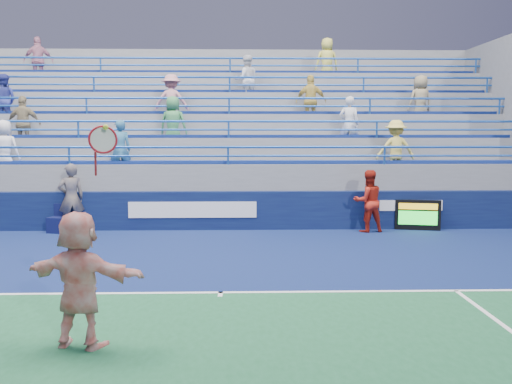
{
  "coord_description": "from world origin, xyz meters",
  "views": [
    {
      "loc": [
        0.35,
        -9.59,
        2.76
      ],
      "look_at": [
        0.68,
        2.5,
        1.5
      ],
      "focal_mm": 40.0,
      "sensor_mm": 36.0,
      "label": 1
    }
  ],
  "objects_px": {
    "ball_girl": "(368,201)",
    "tennis_player": "(79,279)",
    "serve_speed_board": "(418,215)",
    "judge_chair": "(58,224)",
    "line_judge": "(71,198)"
  },
  "relations": [
    {
      "from": "ball_girl",
      "to": "tennis_player",
      "type": "bearing_deg",
      "value": 46.48
    },
    {
      "from": "serve_speed_board",
      "to": "ball_girl",
      "type": "xyz_separation_m",
      "value": [
        -1.47,
        -0.23,
        0.43
      ]
    },
    {
      "from": "serve_speed_board",
      "to": "judge_chair",
      "type": "distance_m",
      "value": 10.07
    },
    {
      "from": "line_judge",
      "to": "ball_girl",
      "type": "bearing_deg",
      "value": 157.41
    },
    {
      "from": "serve_speed_board",
      "to": "tennis_player",
      "type": "relative_size",
      "value": 0.44
    },
    {
      "from": "judge_chair",
      "to": "ball_girl",
      "type": "xyz_separation_m",
      "value": [
        8.59,
        -0.11,
        0.61
      ]
    },
    {
      "from": "tennis_player",
      "to": "line_judge",
      "type": "height_order",
      "value": "tennis_player"
    },
    {
      "from": "serve_speed_board",
      "to": "ball_girl",
      "type": "relative_size",
      "value": 0.72
    },
    {
      "from": "judge_chair",
      "to": "tennis_player",
      "type": "bearing_deg",
      "value": -70.7
    },
    {
      "from": "judge_chair",
      "to": "tennis_player",
      "type": "relative_size",
      "value": 0.28
    },
    {
      "from": "tennis_player",
      "to": "line_judge",
      "type": "relative_size",
      "value": 1.49
    },
    {
      "from": "serve_speed_board",
      "to": "judge_chair",
      "type": "relative_size",
      "value": 1.58
    },
    {
      "from": "tennis_player",
      "to": "judge_chair",
      "type": "bearing_deg",
      "value": 109.3
    },
    {
      "from": "serve_speed_board",
      "to": "ball_girl",
      "type": "distance_m",
      "value": 1.55
    },
    {
      "from": "serve_speed_board",
      "to": "tennis_player",
      "type": "bearing_deg",
      "value": -129.33
    }
  ]
}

